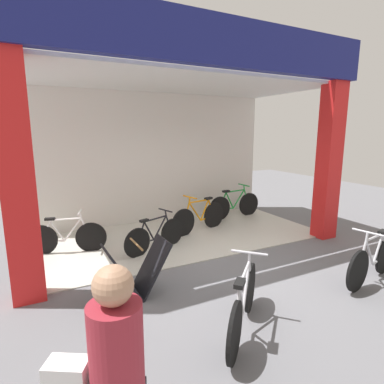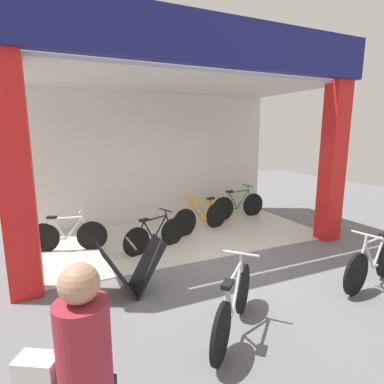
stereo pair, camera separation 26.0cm
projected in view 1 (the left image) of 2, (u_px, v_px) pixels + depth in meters
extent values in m
plane|color=slate|center=(210.00, 260.00, 5.67)|extent=(20.55, 20.55, 0.00)
cube|color=beige|center=(177.00, 236.00, 6.96)|extent=(6.28, 2.94, 0.02)
cube|color=silver|center=(153.00, 158.00, 7.92)|extent=(6.28, 0.12, 3.33)
cube|color=red|center=(18.00, 182.00, 4.06)|extent=(0.42, 0.36, 3.33)
cube|color=red|center=(329.00, 163.00, 6.65)|extent=(0.42, 0.36, 3.33)
cube|color=navy|center=(218.00, 41.00, 4.83)|extent=(6.48, 0.20, 0.76)
cube|color=silver|center=(176.00, 83.00, 6.32)|extent=(6.28, 2.94, 0.06)
cylinder|color=black|center=(214.00, 215.00, 7.55)|extent=(0.63, 0.21, 0.64)
cylinder|color=black|center=(183.00, 223.00, 6.90)|extent=(0.63, 0.21, 0.64)
cylinder|color=orange|center=(207.00, 218.00, 7.40)|extent=(0.42, 0.15, 0.08)
cylinder|color=orange|center=(205.00, 210.00, 7.30)|extent=(0.28, 0.11, 0.48)
cylinder|color=orange|center=(195.00, 212.00, 7.10)|extent=(0.39, 0.14, 0.50)
cylinder|color=orange|center=(199.00, 201.00, 7.14)|extent=(0.60, 0.20, 0.05)
cylinder|color=orange|center=(211.00, 207.00, 7.44)|extent=(0.21, 0.09, 0.43)
cylinder|color=orange|center=(187.00, 213.00, 6.92)|extent=(0.19, 0.08, 0.44)
cylinder|color=orange|center=(190.00, 200.00, 6.93)|extent=(0.06, 0.05, 0.13)
cylinder|color=orange|center=(190.00, 197.00, 6.92)|extent=(0.15, 0.44, 0.03)
cube|color=black|center=(208.00, 198.00, 7.33)|extent=(0.21, 0.15, 0.05)
cylinder|color=black|center=(137.00, 243.00, 5.75)|extent=(0.55, 0.22, 0.57)
cylinder|color=black|center=(172.00, 232.00, 6.37)|extent=(0.55, 0.22, 0.57)
cylinder|color=black|center=(146.00, 241.00, 5.90)|extent=(0.37, 0.15, 0.07)
cylinder|color=black|center=(149.00, 231.00, 5.92)|extent=(0.24, 0.11, 0.43)
cylinder|color=black|center=(160.00, 228.00, 6.11)|extent=(0.34, 0.14, 0.44)
cylinder|color=black|center=(156.00, 219.00, 5.99)|extent=(0.53, 0.21, 0.05)
cylinder|color=black|center=(141.00, 232.00, 5.78)|extent=(0.19, 0.09, 0.38)
cylinder|color=black|center=(169.00, 224.00, 6.27)|extent=(0.17, 0.08, 0.39)
cylinder|color=black|center=(166.00, 213.00, 6.17)|extent=(0.06, 0.05, 0.12)
cylinder|color=black|center=(165.00, 210.00, 6.15)|extent=(0.16, 0.38, 0.03)
cube|color=black|center=(144.00, 221.00, 5.80)|extent=(0.19, 0.14, 0.04)
cylinder|color=black|center=(220.00, 209.00, 8.17)|extent=(0.64, 0.08, 0.64)
cylinder|color=black|center=(249.00, 204.00, 8.65)|extent=(0.64, 0.08, 0.64)
cylinder|color=#198C33|center=(227.00, 208.00, 8.29)|extent=(0.43, 0.06, 0.08)
cylinder|color=#198C33|center=(230.00, 200.00, 8.29)|extent=(0.28, 0.05, 0.48)
cylinder|color=#198C33|center=(239.00, 199.00, 8.44)|extent=(0.40, 0.06, 0.50)
cylinder|color=#198C33|center=(235.00, 191.00, 8.33)|extent=(0.62, 0.07, 0.05)
cylinder|color=#198C33|center=(223.00, 200.00, 8.18)|extent=(0.21, 0.05, 0.43)
cylinder|color=#198C33|center=(246.00, 197.00, 8.56)|extent=(0.19, 0.05, 0.45)
cylinder|color=#198C33|center=(244.00, 187.00, 8.47)|extent=(0.06, 0.04, 0.13)
cylinder|color=#198C33|center=(244.00, 185.00, 8.45)|extent=(0.06, 0.45, 0.03)
cube|color=black|center=(226.00, 191.00, 8.18)|extent=(0.20, 0.11, 0.05)
cylinder|color=black|center=(42.00, 240.00, 5.87)|extent=(0.57, 0.20, 0.59)
cylinder|color=black|center=(91.00, 237.00, 6.03)|extent=(0.57, 0.20, 0.59)
cylinder|color=white|center=(54.00, 241.00, 5.91)|extent=(0.39, 0.14, 0.08)
cylinder|color=white|center=(57.00, 231.00, 5.89)|extent=(0.25, 0.10, 0.44)
cylinder|color=white|center=(73.00, 230.00, 5.94)|extent=(0.35, 0.13, 0.46)
cylinder|color=white|center=(66.00, 219.00, 5.88)|extent=(0.55, 0.19, 0.05)
cylinder|color=white|center=(46.00, 230.00, 5.85)|extent=(0.19, 0.09, 0.39)
cylinder|color=white|center=(86.00, 228.00, 5.98)|extent=(0.18, 0.08, 0.41)
cylinder|color=white|center=(80.00, 215.00, 5.91)|extent=(0.06, 0.04, 0.12)
cylinder|color=white|center=(80.00, 212.00, 5.90)|extent=(0.14, 0.40, 0.03)
cube|color=black|center=(50.00, 219.00, 5.82)|extent=(0.20, 0.14, 0.04)
cylinder|color=black|center=(235.00, 332.00, 3.14)|extent=(0.49, 0.47, 0.64)
cylinder|color=black|center=(250.00, 287.00, 4.05)|extent=(0.49, 0.47, 0.64)
cylinder|color=silver|center=(239.00, 322.00, 3.36)|extent=(0.33, 0.32, 0.08)
cylinder|color=silver|center=(241.00, 300.00, 3.40)|extent=(0.22, 0.22, 0.48)
cylinder|color=silver|center=(246.00, 287.00, 3.68)|extent=(0.31, 0.29, 0.50)
cylinder|color=silver|center=(245.00, 273.00, 3.52)|extent=(0.47, 0.45, 0.05)
cylinder|color=silver|center=(237.00, 308.00, 3.20)|extent=(0.18, 0.17, 0.43)
cylinder|color=silver|center=(250.00, 275.00, 3.91)|extent=(0.16, 0.16, 0.44)
cylinder|color=silver|center=(249.00, 257.00, 3.78)|extent=(0.06, 0.06, 0.13)
cylinder|color=silver|center=(249.00, 253.00, 3.76)|extent=(0.33, 0.34, 0.03)
cube|color=black|center=(240.00, 283.00, 3.23)|extent=(0.21, 0.20, 0.05)
cylinder|color=black|center=(358.00, 271.00, 4.52)|extent=(0.63, 0.17, 0.63)
cylinder|color=silver|center=(379.00, 260.00, 4.98)|extent=(0.42, 0.12, 0.08)
cylinder|color=silver|center=(378.00, 249.00, 4.89)|extent=(0.28, 0.09, 0.47)
cylinder|color=silver|center=(370.00, 253.00, 4.70)|extent=(0.39, 0.11, 0.49)
cylinder|color=silver|center=(375.00, 237.00, 4.73)|extent=(0.60, 0.15, 0.05)
cylinder|color=silver|center=(383.00, 245.00, 5.01)|extent=(0.21, 0.08, 0.42)
cylinder|color=silver|center=(362.00, 256.00, 4.54)|extent=(0.19, 0.07, 0.44)
cylinder|color=silver|center=(367.00, 237.00, 4.54)|extent=(0.06, 0.04, 0.13)
cylinder|color=silver|center=(368.00, 232.00, 4.54)|extent=(0.12, 0.44, 0.03)
cube|color=black|center=(383.00, 232.00, 4.91)|extent=(0.21, 0.13, 0.05)
cube|color=black|center=(122.00, 273.00, 4.32)|extent=(0.48, 0.54, 0.78)
cube|color=black|center=(152.00, 266.00, 4.53)|extent=(0.48, 0.54, 0.78)
cylinder|color=olive|center=(136.00, 244.00, 4.35)|extent=(0.05, 0.53, 0.03)
cylinder|color=maroon|center=(116.00, 349.00, 1.75)|extent=(0.43, 0.43, 0.55)
sphere|color=tan|center=(113.00, 286.00, 1.68)|extent=(0.23, 0.23, 0.23)
cube|color=white|center=(68.00, 380.00, 1.81)|extent=(0.29, 0.25, 0.24)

